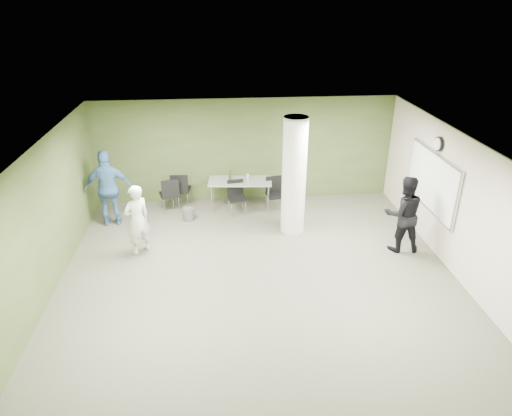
{
  "coord_description": "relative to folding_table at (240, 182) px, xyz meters",
  "views": [
    {
      "loc": [
        -0.75,
        -7.7,
        5.28
      ],
      "look_at": [
        0.03,
        1.0,
        1.11
      ],
      "focal_mm": 32.0,
      "sensor_mm": 36.0,
      "label": 1
    }
  ],
  "objects": [
    {
      "name": "floor",
      "position": [
        0.18,
        -3.39,
        -0.73
      ],
      "size": [
        8.0,
        8.0,
        0.0
      ],
      "primitive_type": "plane",
      "color": "#4F4F3E",
      "rests_on": "ground"
    },
    {
      "name": "ceiling",
      "position": [
        0.18,
        -3.39,
        2.07
      ],
      "size": [
        8.0,
        8.0,
        0.0
      ],
      "primitive_type": "plane",
      "rotation": [
        3.14,
        0.0,
        0.0
      ],
      "color": "white",
      "rests_on": "wall_back"
    },
    {
      "name": "wall_back",
      "position": [
        0.18,
        0.61,
        0.67
      ],
      "size": [
        8.0,
        2.8,
        0.02
      ],
      "primitive_type": "cube",
      "rotation": [
        1.57,
        0.0,
        0.0
      ],
      "color": "#445025",
      "rests_on": "floor"
    },
    {
      "name": "wall_left",
      "position": [
        -3.82,
        -3.39,
        0.67
      ],
      "size": [
        0.02,
        8.0,
        2.8
      ],
      "primitive_type": "cube",
      "color": "#445025",
      "rests_on": "floor"
    },
    {
      "name": "wall_right_cream",
      "position": [
        4.18,
        -3.39,
        0.67
      ],
      "size": [
        0.02,
        8.0,
        2.8
      ],
      "primitive_type": "cube",
      "color": "beige",
      "rests_on": "floor"
    },
    {
      "name": "column",
      "position": [
        1.18,
        -1.39,
        0.67
      ],
      "size": [
        0.56,
        0.56,
        2.8
      ],
      "primitive_type": "cylinder",
      "color": "silver",
      "rests_on": "floor"
    },
    {
      "name": "whiteboard",
      "position": [
        4.11,
        -2.19,
        0.77
      ],
      "size": [
        0.05,
        2.3,
        1.3
      ],
      "color": "silver",
      "rests_on": "wall_right_cream"
    },
    {
      "name": "wall_clock",
      "position": [
        4.11,
        -2.19,
        1.62
      ],
      "size": [
        0.06,
        0.32,
        0.32
      ],
      "color": "black",
      "rests_on": "wall_right_cream"
    },
    {
      "name": "folding_table",
      "position": [
        0.0,
        0.0,
        0.0
      ],
      "size": [
        1.7,
        0.86,
        1.03
      ],
      "rotation": [
        0.0,
        0.0,
        -0.09
      ],
      "color": "gray",
      "rests_on": "floor"
    },
    {
      "name": "wastebasket",
      "position": [
        -1.35,
        -0.63,
        -0.57
      ],
      "size": [
        0.28,
        0.28,
        0.32
      ],
      "primitive_type": "cylinder",
      "color": "#4C4C4C",
      "rests_on": "floor"
    },
    {
      "name": "chair_back_left",
      "position": [
        -1.83,
        -0.1,
        -0.18
      ],
      "size": [
        0.58,
        0.58,
        0.94
      ],
      "rotation": [
        0.0,
        0.0,
        3.42
      ],
      "color": "black",
      "rests_on": "floor"
    },
    {
      "name": "chair_back_right",
      "position": [
        -1.58,
        0.17,
        -0.17
      ],
      "size": [
        0.52,
        0.52,
        0.96
      ],
      "rotation": [
        0.0,
        0.0,
        3.06
      ],
      "color": "black",
      "rests_on": "floor"
    },
    {
      "name": "chair_table_left",
      "position": [
        -0.11,
        -0.29,
        -0.22
      ],
      "size": [
        0.5,
        0.5,
        0.88
      ],
      "rotation": [
        0.0,
        0.0,
        0.15
      ],
      "color": "black",
      "rests_on": "floor"
    },
    {
      "name": "chair_table_right",
      "position": [
        0.91,
        -0.17,
        -0.21
      ],
      "size": [
        0.51,
        0.51,
        0.89
      ],
      "rotation": [
        0.0,
        0.0,
        0.18
      ],
      "color": "black",
      "rests_on": "floor"
    },
    {
      "name": "woman_white",
      "position": [
        -2.35,
        -2.12,
        0.07
      ],
      "size": [
        0.7,
        0.66,
        1.6
      ],
      "primitive_type": "imported",
      "rotation": [
        0.0,
        0.0,
        3.81
      ],
      "color": "silver",
      "rests_on": "floor"
    },
    {
      "name": "man_black",
      "position": [
        3.43,
        -2.51,
        0.15
      ],
      "size": [
        0.89,
        0.71,
        1.76
      ],
      "primitive_type": "imported",
      "rotation": [
        0.0,
        0.0,
        3.08
      ],
      "color": "black",
      "rests_on": "floor"
    },
    {
      "name": "man_blue",
      "position": [
        -3.22,
        -0.67,
        0.23
      ],
      "size": [
        1.16,
        0.57,
        1.91
      ],
      "primitive_type": "imported",
      "rotation": [
        0.0,
        0.0,
        3.24
      ],
      "color": "#3F6A9D",
      "rests_on": "floor"
    }
  ]
}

